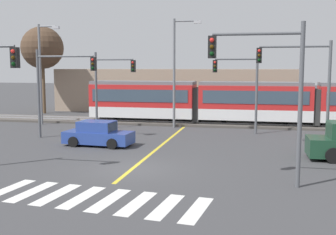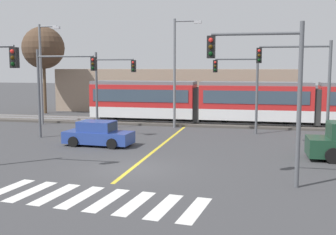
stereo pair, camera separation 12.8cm
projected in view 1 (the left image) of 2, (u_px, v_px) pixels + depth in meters
name	position (u px, v px, depth m)	size (l,w,h in m)	color
ground_plane	(132.00, 169.00, 19.99)	(200.00, 200.00, 0.00)	#3D3D3F
track_bed	(188.00, 123.00, 35.92)	(120.00, 4.00, 0.18)	#4C4742
rail_near	(187.00, 122.00, 35.20)	(120.00, 0.08, 0.10)	#939399
rail_far	(189.00, 120.00, 36.60)	(120.00, 0.08, 0.10)	#939399
light_rail_tram	(255.00, 101.00, 34.54)	(28.00, 2.64, 3.43)	silver
crosswalk_stripe_0	(9.00, 189.00, 16.66)	(0.56, 2.80, 0.01)	silver
crosswalk_stripe_1	(32.00, 192.00, 16.31)	(0.56, 2.80, 0.01)	silver
crosswalk_stripe_2	(57.00, 194.00, 15.96)	(0.56, 2.80, 0.01)	silver
crosswalk_stripe_3	(82.00, 197.00, 15.62)	(0.56, 2.80, 0.01)	silver
crosswalk_stripe_4	(109.00, 200.00, 15.27)	(0.56, 2.80, 0.01)	silver
crosswalk_stripe_5	(137.00, 203.00, 14.92)	(0.56, 2.80, 0.01)	silver
crosswalk_stripe_6	(166.00, 206.00, 14.57)	(0.56, 2.80, 0.01)	silver
crosswalk_stripe_7	(197.00, 210.00, 14.22)	(0.56, 2.80, 0.01)	silver
lane_centre_line	(160.00, 146.00, 25.68)	(0.20, 17.09, 0.01)	gold
sedan_crossing	(98.00, 134.00, 25.86)	(4.30, 2.12, 1.52)	#284293
traffic_light_near_right	(270.00, 80.00, 16.66)	(3.75, 0.38, 6.56)	#515459
traffic_light_mid_left	(58.00, 80.00, 28.12)	(4.25, 0.38, 5.99)	#515459
traffic_light_mid_right	(304.00, 77.00, 24.54)	(4.25, 0.38, 6.33)	#515459
traffic_light_far_right	(241.00, 81.00, 30.25)	(3.25, 0.38, 5.83)	#515459
traffic_light_far_left	(109.00, 80.00, 32.15)	(3.25, 0.38, 5.94)	#515459
street_lamp_west	(42.00, 68.00, 34.96)	(1.91, 0.28, 8.32)	slate
street_lamp_centre	(177.00, 67.00, 32.96)	(2.20, 0.28, 8.54)	slate
bare_tree_far_west	(42.00, 48.00, 43.25)	(4.32, 4.32, 8.96)	brown
building_backdrop_far	(174.00, 90.00, 46.41)	(25.73, 6.00, 4.60)	gray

